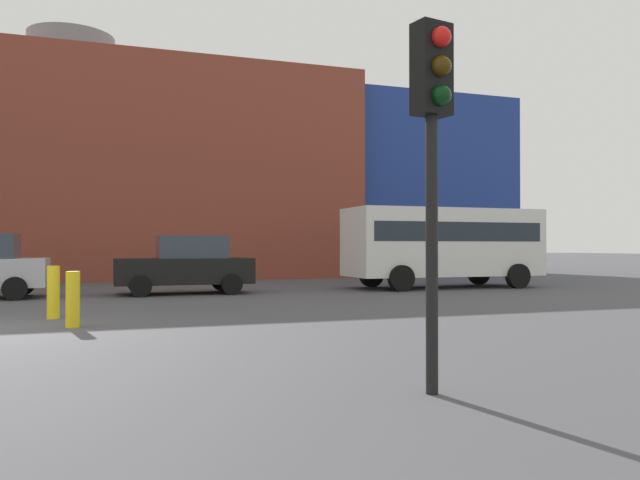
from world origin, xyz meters
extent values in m
cube|color=brown|center=(0.70, 20.32, 4.76)|extent=(25.56, 11.97, 9.52)
cube|color=navy|center=(17.92, 20.32, 4.52)|extent=(8.88, 10.77, 9.04)
cylinder|color=slate|center=(0.70, 20.32, 10.52)|extent=(4.00, 4.00, 2.00)
cylinder|color=black|center=(0.00, 6.41, 0.31)|extent=(0.63, 0.22, 0.63)
cylinder|color=black|center=(0.00, 8.21, 0.31)|extent=(0.63, 0.22, 0.63)
cube|color=black|center=(4.51, 7.31, 0.69)|extent=(4.03, 1.73, 0.77)
cube|color=#333D47|center=(4.75, 7.31, 1.41)|extent=(2.02, 1.54, 0.67)
cylinder|color=black|center=(3.21, 6.43, 0.31)|extent=(0.61, 0.21, 0.61)
cylinder|color=black|center=(3.21, 8.20, 0.31)|extent=(0.61, 0.21, 0.61)
cylinder|color=black|center=(5.81, 6.43, 0.31)|extent=(0.61, 0.21, 0.61)
cylinder|color=black|center=(5.81, 8.20, 0.31)|extent=(0.61, 0.21, 0.61)
cube|color=white|center=(13.35, 7.18, 1.57)|extent=(6.80, 2.30, 2.30)
cube|color=#1E2833|center=(13.35, 7.18, 1.92)|extent=(6.26, 2.32, 0.64)
cylinder|color=black|center=(11.15, 6.01, 0.42)|extent=(0.84, 0.28, 0.84)
cylinder|color=black|center=(11.15, 8.35, 0.42)|extent=(0.84, 0.28, 0.84)
cylinder|color=black|center=(15.55, 6.01, 0.42)|extent=(0.84, 0.28, 0.84)
cylinder|color=black|center=(15.55, 8.35, 0.42)|extent=(0.84, 0.28, 0.84)
cylinder|color=black|center=(5.26, -6.47, 1.36)|extent=(0.12, 0.12, 2.71)
cube|color=black|center=(5.26, -6.47, 3.16)|extent=(0.40, 0.30, 0.90)
sphere|color=red|center=(5.28, -6.61, 3.44)|extent=(0.20, 0.20, 0.20)
sphere|color=#3C2905|center=(5.28, -6.61, 3.16)|extent=(0.20, 0.20, 0.20)
sphere|color=black|center=(5.28, -6.61, 2.88)|extent=(0.20, 0.20, 0.20)
cylinder|color=yellow|center=(1.72, 0.00, 0.50)|extent=(0.24, 0.24, 0.99)
cylinder|color=yellow|center=(1.29, 1.55, 0.52)|extent=(0.24, 0.24, 1.05)
camera|label=1|loc=(2.24, -11.85, 1.43)|focal=35.04mm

